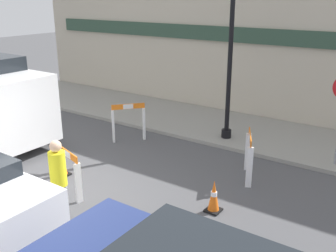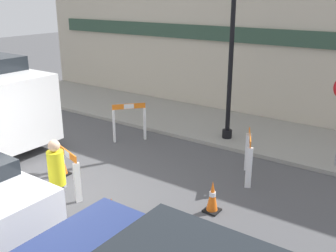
{
  "view_description": "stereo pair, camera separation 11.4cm",
  "coord_description": "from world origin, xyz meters",
  "views": [
    {
      "loc": [
        6.04,
        -4.72,
        4.12
      ],
      "look_at": [
        0.79,
        2.85,
        1.0
      ],
      "focal_mm": 42.0,
      "sensor_mm": 36.0,
      "label": 1
    },
    {
      "loc": [
        6.13,
        -4.66,
        4.12
      ],
      "look_at": [
        0.79,
        2.85,
        1.0
      ],
      "focal_mm": 42.0,
      "sensor_mm": 36.0,
      "label": 2
    }
  ],
  "objects": [
    {
      "name": "traffic_cone_1",
      "position": [
        1.44,
        0.08,
        0.22
      ],
      "size": [
        0.3,
        0.3,
        0.46
      ],
      "color": "black",
      "rests_on": "ground_plane"
    },
    {
      "name": "barricade_0",
      "position": [
        -1.07,
        3.53,
        0.62
      ],
      "size": [
        0.72,
        0.82,
        1.12
      ],
      "rotation": [
        0.0,
        0.0,
        4.01
      ],
      "color": "white",
      "rests_on": "ground_plane"
    },
    {
      "name": "storefront_facade",
      "position": [
        0.0,
        7.77,
        2.75
      ],
      "size": [
        18.0,
        0.22,
        5.5
      ],
      "color": "#BCB29E",
      "rests_on": "ground_plane"
    },
    {
      "name": "person_worker",
      "position": [
        0.71,
        -0.54,
        0.91
      ],
      "size": [
        0.31,
        0.31,
        1.66
      ],
      "rotation": [
        0.0,
        0.0,
        1.55
      ],
      "color": "#33333D",
      "rests_on": "ground_plane"
    },
    {
      "name": "traffic_cone_2",
      "position": [
        2.87,
        1.44,
        0.32
      ],
      "size": [
        0.3,
        0.3,
        0.67
      ],
      "color": "black",
      "rests_on": "ground_plane"
    },
    {
      "name": "streetlamp_post",
      "position": [
        1.28,
        5.15,
        3.22
      ],
      "size": [
        0.44,
        0.44,
        4.82
      ],
      "color": "black",
      "rests_on": "sidewalk_slab"
    },
    {
      "name": "ground_plane",
      "position": [
        0.0,
        0.0,
        0.0
      ],
      "size": [
        60.0,
        60.0,
        0.0
      ],
      "primitive_type": "plane",
      "color": "#4C4C4F"
    },
    {
      "name": "barricade_1",
      "position": [
        0.04,
        0.29,
        0.55
      ],
      "size": [
        0.85,
        0.37,
        1.02
      ],
      "rotation": [
        0.0,
        0.0,
        5.99
      ],
      "color": "white",
      "rests_on": "ground_plane"
    },
    {
      "name": "traffic_cone_0",
      "position": [
        -0.86,
        0.83,
        0.3
      ],
      "size": [
        0.3,
        0.3,
        0.62
      ],
      "color": "black",
      "rests_on": "ground_plane"
    },
    {
      "name": "sidewalk_slab",
      "position": [
        0.0,
        6.1,
        0.05
      ],
      "size": [
        18.0,
        3.19,
        0.1
      ],
      "color": "gray",
      "rests_on": "ground_plane"
    },
    {
      "name": "barricade_2",
      "position": [
        2.81,
        3.21,
        0.61
      ],
      "size": [
        0.54,
        0.94,
        1.1
      ],
      "rotation": [
        0.0,
        0.0,
        8.31
      ],
      "color": "white",
      "rests_on": "ground_plane"
    }
  ]
}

